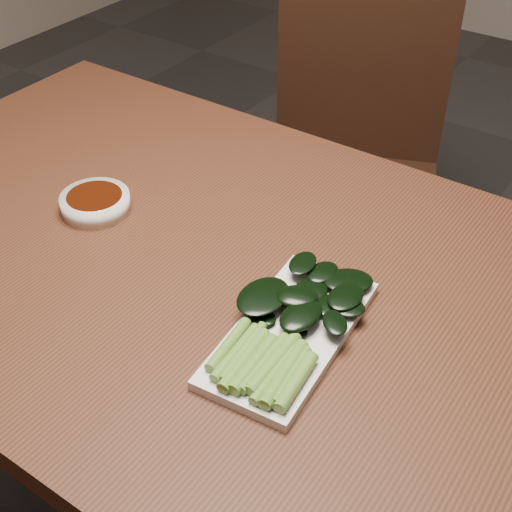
% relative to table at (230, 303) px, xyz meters
% --- Properties ---
extents(table, '(1.40, 0.80, 0.75)m').
position_rel_table_xyz_m(table, '(0.00, 0.00, 0.00)').
color(table, '#442213').
rests_on(table, ground).
extents(chair_far, '(0.55, 0.55, 0.89)m').
position_rel_table_xyz_m(chair_far, '(-0.19, 0.75, -0.19)').
color(chair_far, black).
rests_on(chair_far, ground).
extents(sauce_bowl, '(0.11, 0.11, 0.03)m').
position_rel_table_xyz_m(sauce_bowl, '(-0.26, -0.01, 0.09)').
color(sauce_bowl, silver).
rests_on(sauce_bowl, table).
extents(serving_plate, '(0.16, 0.29, 0.01)m').
position_rel_table_xyz_m(serving_plate, '(0.15, -0.07, 0.08)').
color(serving_plate, silver).
rests_on(serving_plate, table).
extents(gai_lan, '(0.16, 0.29, 0.03)m').
position_rel_table_xyz_m(gai_lan, '(0.15, -0.08, 0.10)').
color(gai_lan, '#5E8D30').
rests_on(gai_lan, serving_plate).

